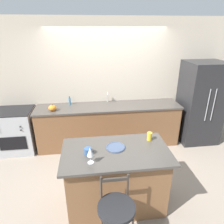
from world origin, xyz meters
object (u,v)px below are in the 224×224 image
at_px(pumpkin_decoration, 52,108).
at_px(soap_bottle, 70,101).
at_px(dinner_plate, 116,147).
at_px(wine_glass, 90,152).
at_px(refrigerator, 200,103).
at_px(tumbler_cup, 150,136).
at_px(coffee_mug, 88,151).
at_px(oven_range, 17,131).
at_px(bar_stool_near, 116,215).

distance_m(pumpkin_decoration, soap_bottle, 0.45).
bearing_deg(dinner_plate, pumpkin_decoration, 124.93).
xyz_separation_m(dinner_plate, wine_glass, (-0.35, -0.29, 0.14)).
xyz_separation_m(refrigerator, dinner_plate, (-2.15, -1.60, 0.04)).
xyz_separation_m(refrigerator, tumbler_cup, (-1.63, -1.46, 0.09)).
relative_size(coffee_mug, pumpkin_decoration, 0.80).
height_order(oven_range, pumpkin_decoration, pumpkin_decoration).
distance_m(refrigerator, coffee_mug, 3.05).
distance_m(oven_range, tumbler_cup, 2.89).
bearing_deg(oven_range, soap_bottle, 9.56).
bearing_deg(coffee_mug, tumbler_cup, 15.20).
distance_m(refrigerator, dinner_plate, 2.68).
bearing_deg(coffee_mug, refrigerator, 33.92).
distance_m(tumbler_cup, soap_bottle, 2.12).
height_order(dinner_plate, soap_bottle, soap_bottle).
distance_m(bar_stool_near, pumpkin_decoration, 2.50).
bearing_deg(coffee_mug, dinner_plate, 15.56).
relative_size(oven_range, dinner_plate, 3.46).
xyz_separation_m(wine_glass, coffee_mug, (-0.03, 0.18, -0.11)).
height_order(oven_range, wine_glass, wine_glass).
bearing_deg(oven_range, coffee_mug, -49.52).
xyz_separation_m(coffee_mug, pumpkin_decoration, (-0.68, 1.63, -0.00)).
height_order(refrigerator, wine_glass, refrigerator).
height_order(oven_range, dinner_plate, dinner_plate).
bearing_deg(soap_bottle, pumpkin_decoration, -135.36).
relative_size(refrigerator, wine_glass, 8.43).
bearing_deg(soap_bottle, bar_stool_near, -76.14).
height_order(refrigerator, tumbler_cup, refrigerator).
relative_size(oven_range, pumpkin_decoration, 5.87).
distance_m(wine_glass, soap_bottle, 2.16).
relative_size(oven_range, wine_glass, 4.26).
distance_m(dinner_plate, coffee_mug, 0.40).
relative_size(refrigerator, oven_range, 1.98).
xyz_separation_m(wine_glass, tumbler_cup, (0.88, 0.43, -0.09)).
xyz_separation_m(refrigerator, soap_bottle, (-2.89, 0.24, 0.09)).
height_order(refrigerator, bar_stool_near, refrigerator).
xyz_separation_m(dinner_plate, coffee_mug, (-0.38, -0.11, 0.04)).
bearing_deg(wine_glass, dinner_plate, 39.16).
bearing_deg(coffee_mug, wine_glass, -81.38).
bearing_deg(pumpkin_decoration, bar_stool_near, -67.08).
xyz_separation_m(dinner_plate, pumpkin_decoration, (-1.06, 1.52, 0.04)).
distance_m(oven_range, dinner_plate, 2.55).
xyz_separation_m(pumpkin_decoration, soap_bottle, (0.32, 0.32, 0.01)).
bearing_deg(pumpkin_decoration, tumbler_cup, -41.03).
relative_size(wine_glass, tumbler_cup, 1.75).
bearing_deg(soap_bottle, dinner_plate, -68.08).
relative_size(wine_glass, pumpkin_decoration, 1.38).
xyz_separation_m(wine_glass, pumpkin_decoration, (-0.71, 1.81, -0.11)).
height_order(oven_range, soap_bottle, soap_bottle).
relative_size(dinner_plate, tumbler_cup, 2.16).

